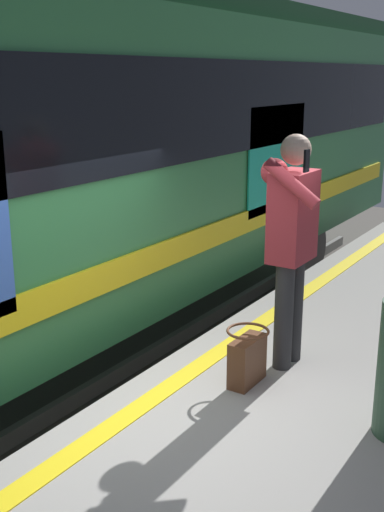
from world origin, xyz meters
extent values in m
plane|color=#4C4742|center=(0.00, 0.00, 0.00)|extent=(24.02, 24.02, 0.00)
cube|color=yellow|center=(0.00, 0.30, 0.96)|extent=(12.29, 0.16, 0.01)
cube|color=slate|center=(0.00, -1.29, 0.08)|extent=(16.30, 0.08, 0.16)
cube|color=#2D723F|center=(-1.21, -2.01, 2.31)|extent=(13.26, 3.00, 2.72)
cube|color=black|center=(-1.21, -0.49, 2.78)|extent=(12.60, 0.03, 0.90)
cube|color=yellow|center=(-1.21, -0.49, 1.56)|extent=(12.60, 0.03, 0.24)
cube|color=#19A58C|center=(-3.53, -0.48, 2.17)|extent=(1.38, 0.02, 1.19)
cylinder|color=black|center=(-5.52, -0.80, 0.58)|extent=(0.84, 0.12, 0.84)
cylinder|color=black|center=(-5.52, -3.21, 0.58)|extent=(0.84, 0.12, 0.84)
cylinder|color=#262628|center=(-1.14, 0.83, 1.37)|extent=(0.14, 0.14, 0.82)
cylinder|color=#262628|center=(-0.96, 0.83, 1.37)|extent=(0.14, 0.14, 0.82)
cube|color=maroon|center=(-1.05, 0.83, 2.11)|extent=(0.40, 0.24, 0.66)
sphere|color=maroon|center=(-1.05, 0.67, 2.42)|extent=(0.20, 0.20, 0.20)
sphere|color=beige|center=(-1.05, 0.83, 2.59)|extent=(0.22, 0.22, 0.22)
cylinder|color=maroon|center=(-1.30, 0.83, 2.04)|extent=(0.09, 0.09, 0.59)
cylinder|color=maroon|center=(-0.82, 0.91, 2.39)|extent=(0.09, 0.42, 0.33)
cube|color=black|center=(-0.82, 1.01, 2.55)|extent=(0.07, 0.02, 0.15)
cube|color=#59331E|center=(-0.58, 0.73, 1.13)|extent=(0.34, 0.14, 0.34)
torus|color=#59331E|center=(-0.58, 0.73, 1.36)|extent=(0.31, 0.31, 0.02)
camera|label=1|loc=(3.12, 2.66, 3.10)|focal=44.67mm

